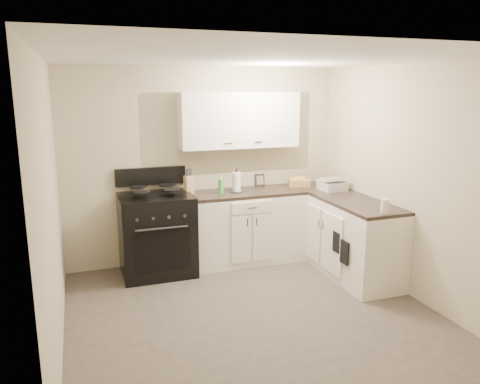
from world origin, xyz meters
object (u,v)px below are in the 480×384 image
object	(u,v)px
paper_towel	(237,182)
knife_block	(189,185)
stove	(157,237)
wicker_basket	(299,183)
countertop_grill	(332,186)

from	to	relation	value
paper_towel	knife_block	bearing A→B (deg)	173.24
stove	wicker_basket	world-z (taller)	wicker_basket
paper_towel	countertop_grill	xyz separation A→B (m)	(1.21, -0.31, -0.07)
wicker_basket	countertop_grill	world-z (taller)	countertop_grill
countertop_grill	wicker_basket	bearing A→B (deg)	125.24
knife_block	wicker_basket	size ratio (longest dim) A/B	0.82
paper_towel	wicker_basket	bearing A→B (deg)	3.44
knife_block	countertop_grill	xyz separation A→B (m)	(1.81, -0.38, -0.06)
wicker_basket	knife_block	bearing A→B (deg)	179.37
stove	paper_towel	world-z (taller)	paper_towel
knife_block	countertop_grill	size ratio (longest dim) A/B	0.77
stove	paper_towel	distance (m)	1.21
knife_block	countertop_grill	world-z (taller)	knife_block
stove	paper_towel	bearing A→B (deg)	1.54
wicker_basket	countertop_grill	xyz separation A→B (m)	(0.29, -0.36, 0.01)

